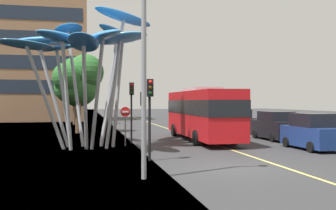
{
  "coord_description": "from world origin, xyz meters",
  "views": [
    {
      "loc": [
        -5.98,
        -15.14,
        2.74
      ],
      "look_at": [
        -0.91,
        8.77,
        2.5
      ],
      "focal_mm": 42.1,
      "sensor_mm": 36.0,
      "label": 1
    }
  ],
  "objects_px": {
    "car_parked_far": "(276,126)",
    "red_bus": "(201,112)",
    "car_side_street": "(238,122)",
    "car_far_side": "(213,118)",
    "leaf_sculpture": "(87,44)",
    "traffic_light_kerb_near": "(150,102)",
    "car_parked_mid": "(312,133)",
    "traffic_light_kerb_far": "(143,107)",
    "traffic_light_island_mid": "(132,100)",
    "no_entry_sign": "(125,120)",
    "street_lamp": "(153,37)"
  },
  "relations": [
    {
      "from": "traffic_light_island_mid",
      "to": "no_entry_sign",
      "type": "height_order",
      "value": "traffic_light_island_mid"
    },
    {
      "from": "leaf_sculpture",
      "to": "traffic_light_island_mid",
      "type": "height_order",
      "value": "leaf_sculpture"
    },
    {
      "from": "traffic_light_kerb_far",
      "to": "car_parked_mid",
      "type": "bearing_deg",
      "value": -12.88
    },
    {
      "from": "car_side_street",
      "to": "street_lamp",
      "type": "bearing_deg",
      "value": -120.12
    },
    {
      "from": "car_parked_mid",
      "to": "traffic_light_kerb_far",
      "type": "bearing_deg",
      "value": 167.12
    },
    {
      "from": "traffic_light_kerb_near",
      "to": "traffic_light_kerb_far",
      "type": "xyz_separation_m",
      "value": [
        0.34,
        4.51,
        -0.33
      ]
    },
    {
      "from": "street_lamp",
      "to": "no_entry_sign",
      "type": "height_order",
      "value": "street_lamp"
    },
    {
      "from": "leaf_sculpture",
      "to": "traffic_light_kerb_near",
      "type": "distance_m",
      "value": 7.24
    },
    {
      "from": "leaf_sculpture",
      "to": "no_entry_sign",
      "type": "xyz_separation_m",
      "value": [
        2.3,
        0.62,
        -4.49
      ]
    },
    {
      "from": "car_side_street",
      "to": "traffic_light_island_mid",
      "type": "bearing_deg",
      "value": -146.63
    },
    {
      "from": "traffic_light_island_mid",
      "to": "no_entry_sign",
      "type": "bearing_deg",
      "value": -112.91
    },
    {
      "from": "car_parked_far",
      "to": "traffic_light_kerb_near",
      "type": "bearing_deg",
      "value": -142.61
    },
    {
      "from": "car_side_street",
      "to": "car_far_side",
      "type": "height_order",
      "value": "car_far_side"
    },
    {
      "from": "traffic_light_kerb_near",
      "to": "car_parked_mid",
      "type": "xyz_separation_m",
      "value": [
        9.68,
        2.37,
        -1.75
      ]
    },
    {
      "from": "red_bus",
      "to": "traffic_light_kerb_far",
      "type": "height_order",
      "value": "red_bus"
    },
    {
      "from": "red_bus",
      "to": "car_parked_far",
      "type": "height_order",
      "value": "red_bus"
    },
    {
      "from": "red_bus",
      "to": "traffic_light_kerb_near",
      "type": "bearing_deg",
      "value": -120.27
    },
    {
      "from": "car_parked_far",
      "to": "red_bus",
      "type": "bearing_deg",
      "value": 171.06
    },
    {
      "from": "traffic_light_island_mid",
      "to": "car_far_side",
      "type": "xyz_separation_m",
      "value": [
        10.23,
        13.96,
        -1.83
      ]
    },
    {
      "from": "leaf_sculpture",
      "to": "car_parked_far",
      "type": "distance_m",
      "value": 14.22
    },
    {
      "from": "traffic_light_kerb_near",
      "to": "car_parked_far",
      "type": "height_order",
      "value": "traffic_light_kerb_near"
    },
    {
      "from": "car_far_side",
      "to": "no_entry_sign",
      "type": "distance_m",
      "value": 18.64
    },
    {
      "from": "street_lamp",
      "to": "car_side_street",
      "type": "bearing_deg",
      "value": 59.88
    },
    {
      "from": "car_side_street",
      "to": "red_bus",
      "type": "bearing_deg",
      "value": -131.98
    },
    {
      "from": "car_side_street",
      "to": "leaf_sculpture",
      "type": "bearing_deg",
      "value": -146.61
    },
    {
      "from": "car_parked_mid",
      "to": "car_side_street",
      "type": "relative_size",
      "value": 1.04
    },
    {
      "from": "no_entry_sign",
      "to": "leaf_sculpture",
      "type": "bearing_deg",
      "value": -164.92
    },
    {
      "from": "traffic_light_island_mid",
      "to": "car_far_side",
      "type": "relative_size",
      "value": 1.0
    },
    {
      "from": "traffic_light_kerb_far",
      "to": "no_entry_sign",
      "type": "xyz_separation_m",
      "value": [
        -0.81,
        1.88,
        -0.78
      ]
    },
    {
      "from": "traffic_light_kerb_near",
      "to": "no_entry_sign",
      "type": "xyz_separation_m",
      "value": [
        -0.48,
        6.39,
        -1.11
      ]
    },
    {
      "from": "traffic_light_kerb_far",
      "to": "car_side_street",
      "type": "bearing_deg",
      "value": 45.02
    },
    {
      "from": "car_parked_far",
      "to": "street_lamp",
      "type": "height_order",
      "value": "street_lamp"
    },
    {
      "from": "car_parked_mid",
      "to": "car_parked_far",
      "type": "xyz_separation_m",
      "value": [
        0.64,
        5.51,
        -0.0
      ]
    },
    {
      "from": "traffic_light_kerb_near",
      "to": "no_entry_sign",
      "type": "bearing_deg",
      "value": 94.25
    },
    {
      "from": "red_bus",
      "to": "no_entry_sign",
      "type": "bearing_deg",
      "value": -157.39
    },
    {
      "from": "leaf_sculpture",
      "to": "car_side_street",
      "type": "xyz_separation_m",
      "value": [
        12.81,
        8.44,
        -5.13
      ]
    },
    {
      "from": "traffic_light_kerb_near",
      "to": "no_entry_sign",
      "type": "height_order",
      "value": "traffic_light_kerb_near"
    },
    {
      "from": "street_lamp",
      "to": "no_entry_sign",
      "type": "relative_size",
      "value": 3.3
    },
    {
      "from": "car_far_side",
      "to": "traffic_light_kerb_near",
      "type": "bearing_deg",
      "value": -115.45
    },
    {
      "from": "car_parked_far",
      "to": "car_far_side",
      "type": "bearing_deg",
      "value": 90.15
    },
    {
      "from": "traffic_light_kerb_near",
      "to": "car_side_street",
      "type": "distance_m",
      "value": 17.49
    },
    {
      "from": "leaf_sculpture",
      "to": "street_lamp",
      "type": "xyz_separation_m",
      "value": [
        2.21,
        -9.82,
        -1.09
      ]
    },
    {
      "from": "car_parked_mid",
      "to": "car_side_street",
      "type": "bearing_deg",
      "value": 88.26
    },
    {
      "from": "traffic_light_island_mid",
      "to": "street_lamp",
      "type": "xyz_separation_m",
      "value": [
        -0.61,
        -11.69,
        2.15
      ]
    },
    {
      "from": "leaf_sculpture",
      "to": "car_side_street",
      "type": "bearing_deg",
      "value": 33.39
    },
    {
      "from": "traffic_light_island_mid",
      "to": "car_far_side",
      "type": "distance_m",
      "value": 17.41
    },
    {
      "from": "traffic_light_island_mid",
      "to": "car_parked_mid",
      "type": "bearing_deg",
      "value": -28.69
    },
    {
      "from": "car_far_side",
      "to": "no_entry_sign",
      "type": "bearing_deg",
      "value": -125.26
    },
    {
      "from": "leaf_sculpture",
      "to": "traffic_light_kerb_far",
      "type": "relative_size",
      "value": 2.95
    },
    {
      "from": "car_side_street",
      "to": "no_entry_sign",
      "type": "relative_size",
      "value": 1.68
    }
  ]
}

